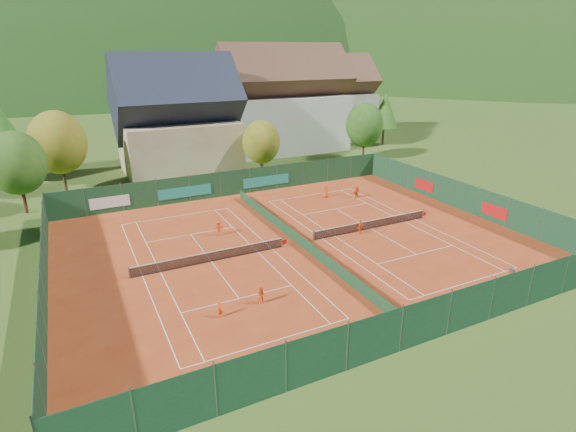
{
  "coord_description": "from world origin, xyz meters",
  "views": [
    {
      "loc": [
        -17.11,
        -32.36,
        16.45
      ],
      "look_at": [
        0.0,
        2.0,
        2.0
      ],
      "focal_mm": 28.0,
      "sensor_mm": 36.0,
      "label": 1
    }
  ],
  "objects_px": {
    "player_left_mid": "(262,296)",
    "player_right_far_a": "(326,192)",
    "hotel_block_a": "(283,106)",
    "hotel_block_b": "(330,101)",
    "chalet": "(178,124)",
    "player_right_far_b": "(356,192)",
    "ball_hopper": "(512,271)",
    "player_right_near": "(360,227)",
    "player_left_near": "(220,309)",
    "player_left_far": "(218,228)"
  },
  "relations": [
    {
      "from": "hotel_block_b",
      "to": "player_left_mid",
      "type": "height_order",
      "value": "hotel_block_b"
    },
    {
      "from": "chalet",
      "to": "ball_hopper",
      "type": "xyz_separation_m",
      "value": [
        14.63,
        -42.76,
        -6.07
      ]
    },
    {
      "from": "player_left_far",
      "to": "player_right_near",
      "type": "height_order",
      "value": "player_left_far"
    },
    {
      "from": "ball_hopper",
      "to": "player_right_near",
      "type": "bearing_deg",
      "value": 113.81
    },
    {
      "from": "player_right_far_a",
      "to": "player_right_far_b",
      "type": "height_order",
      "value": "player_right_far_b"
    },
    {
      "from": "hotel_block_a",
      "to": "player_right_far_b",
      "type": "distance_m",
      "value": 28.46
    },
    {
      "from": "ball_hopper",
      "to": "hotel_block_b",
      "type": "bearing_deg",
      "value": 72.06
    },
    {
      "from": "player_right_far_a",
      "to": "hotel_block_b",
      "type": "bearing_deg",
      "value": -126.24
    },
    {
      "from": "hotel_block_a",
      "to": "player_left_near",
      "type": "distance_m",
      "value": 51.56
    },
    {
      "from": "hotel_block_b",
      "to": "chalet",
      "type": "bearing_deg",
      "value": -157.01
    },
    {
      "from": "player_left_near",
      "to": "player_right_far_b",
      "type": "relative_size",
      "value": 0.84
    },
    {
      "from": "player_left_mid",
      "to": "chalet",
      "type": "bearing_deg",
      "value": 100.71
    },
    {
      "from": "chalet",
      "to": "player_right_near",
      "type": "height_order",
      "value": "chalet"
    },
    {
      "from": "player_left_far",
      "to": "player_right_far_a",
      "type": "distance_m",
      "value": 15.68
    },
    {
      "from": "hotel_block_a",
      "to": "player_left_near",
      "type": "relative_size",
      "value": 17.93
    },
    {
      "from": "player_left_far",
      "to": "hotel_block_a",
      "type": "bearing_deg",
      "value": -122.78
    },
    {
      "from": "player_right_far_b",
      "to": "player_right_far_a",
      "type": "bearing_deg",
      "value": -51.45
    },
    {
      "from": "ball_hopper",
      "to": "player_right_near",
      "type": "relative_size",
      "value": 0.56
    },
    {
      "from": "player_right_far_a",
      "to": "player_right_far_b",
      "type": "relative_size",
      "value": 0.99
    },
    {
      "from": "player_right_near",
      "to": "player_right_far_a",
      "type": "relative_size",
      "value": 1.0
    },
    {
      "from": "hotel_block_a",
      "to": "hotel_block_b",
      "type": "xyz_separation_m",
      "value": [
        14.0,
        8.0,
        -0.76
      ]
    },
    {
      "from": "chalet",
      "to": "ball_hopper",
      "type": "relative_size",
      "value": 20.25
    },
    {
      "from": "player_left_mid",
      "to": "player_right_far_a",
      "type": "height_order",
      "value": "player_right_far_a"
    },
    {
      "from": "player_left_mid",
      "to": "player_left_near",
      "type": "bearing_deg",
      "value": -158.1
    },
    {
      "from": "hotel_block_a",
      "to": "hotel_block_b",
      "type": "distance_m",
      "value": 16.14
    },
    {
      "from": "player_left_near",
      "to": "player_right_near",
      "type": "distance_m",
      "value": 17.81
    },
    {
      "from": "player_left_near",
      "to": "hotel_block_a",
      "type": "bearing_deg",
      "value": 35.32
    },
    {
      "from": "player_left_near",
      "to": "player_right_far_a",
      "type": "bearing_deg",
      "value": 19.92
    },
    {
      "from": "chalet",
      "to": "hotel_block_b",
      "type": "distance_m",
      "value": 35.85
    },
    {
      "from": "player_left_near",
      "to": "player_left_mid",
      "type": "bearing_deg",
      "value": -18.87
    },
    {
      "from": "player_left_near",
      "to": "player_left_mid",
      "type": "relative_size",
      "value": 0.9
    },
    {
      "from": "player_left_mid",
      "to": "player_right_far_a",
      "type": "relative_size",
      "value": 0.94
    },
    {
      "from": "player_left_near",
      "to": "hotel_block_b",
      "type": "bearing_deg",
      "value": 28.31
    },
    {
      "from": "player_right_near",
      "to": "player_left_near",
      "type": "bearing_deg",
      "value": 176.36
    },
    {
      "from": "hotel_block_b",
      "to": "player_right_far_a",
      "type": "xyz_separation_m",
      "value": [
        -20.94,
        -33.65,
        -5.9
      ]
    },
    {
      "from": "player_left_far",
      "to": "player_right_far_b",
      "type": "relative_size",
      "value": 1.05
    },
    {
      "from": "hotel_block_a",
      "to": "ball_hopper",
      "type": "relative_size",
      "value": 27.0
    },
    {
      "from": "chalet",
      "to": "ball_hopper",
      "type": "bearing_deg",
      "value": -71.12
    },
    {
      "from": "hotel_block_b",
      "to": "player_right_far_b",
      "type": "distance_m",
      "value": 40.07
    },
    {
      "from": "hotel_block_a",
      "to": "player_left_far",
      "type": "relative_size",
      "value": 14.32
    },
    {
      "from": "player_right_near",
      "to": "player_right_far_a",
      "type": "bearing_deg",
      "value": 47.33
    },
    {
      "from": "player_left_near",
      "to": "player_right_near",
      "type": "height_order",
      "value": "player_right_near"
    },
    {
      "from": "chalet",
      "to": "player_right_far_b",
      "type": "height_order",
      "value": "chalet"
    },
    {
      "from": "hotel_block_b",
      "to": "player_right_far_b",
      "type": "relative_size",
      "value": 11.99
    },
    {
      "from": "player_right_far_b",
      "to": "ball_hopper",
      "type": "bearing_deg",
      "value": 66.33
    },
    {
      "from": "ball_hopper",
      "to": "player_right_far_b",
      "type": "height_order",
      "value": "player_right_far_b"
    },
    {
      "from": "hotel_block_b",
      "to": "player_right_far_a",
      "type": "relative_size",
      "value": 12.09
    },
    {
      "from": "hotel_block_b",
      "to": "player_left_mid",
      "type": "xyz_separation_m",
      "value": [
        -36.87,
        -51.77,
        -5.95
      ]
    },
    {
      "from": "player_right_far_b",
      "to": "player_left_near",
      "type": "bearing_deg",
      "value": 14.83
    },
    {
      "from": "hotel_block_a",
      "to": "player_right_far_b",
      "type": "relative_size",
      "value": 14.99
    }
  ]
}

